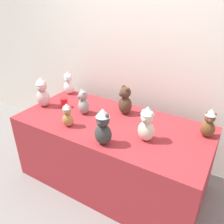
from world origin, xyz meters
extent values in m
plane|color=gray|center=(0.00, 0.00, 0.00)|extent=(10.00, 10.00, 0.00)
cube|color=silver|center=(0.00, 0.97, 1.30)|extent=(7.00, 0.08, 2.60)
cube|color=maroon|center=(0.00, 0.25, 0.38)|extent=(1.97, 0.94, 0.76)
ellipsoid|color=gray|center=(-0.37, 0.27, 0.85)|extent=(0.18, 0.18, 0.17)
sphere|color=gray|center=(-0.37, 0.27, 0.97)|extent=(0.10, 0.10, 0.10)
sphere|color=gray|center=(-0.39, 0.28, 1.01)|extent=(0.04, 0.04, 0.04)
sphere|color=gray|center=(-0.34, 0.25, 1.01)|extent=(0.04, 0.04, 0.04)
sphere|color=slate|center=(-0.39, 0.23, 0.97)|extent=(0.04, 0.04, 0.04)
ellipsoid|color=brown|center=(0.87, 0.48, 0.84)|extent=(0.15, 0.13, 0.16)
sphere|color=brown|center=(0.87, 0.48, 0.96)|extent=(0.09, 0.09, 0.09)
sphere|color=brown|center=(0.85, 0.47, 0.99)|extent=(0.04, 0.04, 0.04)
sphere|color=brown|center=(0.90, 0.49, 0.99)|extent=(0.04, 0.04, 0.04)
sphere|color=brown|center=(0.88, 0.44, 0.95)|extent=(0.04, 0.04, 0.04)
cone|color=silver|center=(0.87, 0.48, 1.01)|extent=(0.10, 0.10, 0.06)
ellipsoid|color=beige|center=(-0.88, 0.18, 0.86)|extent=(0.19, 0.18, 0.19)
sphere|color=beige|center=(-0.88, 0.18, 1.00)|extent=(0.12, 0.12, 0.12)
sphere|color=beige|center=(-0.91, 0.16, 1.05)|extent=(0.04, 0.04, 0.04)
sphere|color=beige|center=(-0.84, 0.19, 1.05)|extent=(0.04, 0.04, 0.04)
sphere|color=#A88783|center=(-0.86, 0.13, 0.99)|extent=(0.05, 0.05, 0.05)
cone|color=silver|center=(-0.88, 0.18, 1.07)|extent=(0.12, 0.12, 0.08)
ellipsoid|color=#4C3323|center=(0.02, 0.49, 0.86)|extent=(0.21, 0.20, 0.20)
sphere|color=#4C3323|center=(0.02, 0.49, 1.01)|extent=(0.12, 0.12, 0.12)
sphere|color=#4C3323|center=(-0.01, 0.51, 1.06)|extent=(0.04, 0.04, 0.04)
sphere|color=#4C3323|center=(0.05, 0.47, 1.06)|extent=(0.04, 0.04, 0.04)
sphere|color=#412E23|center=(-0.01, 0.45, 1.00)|extent=(0.05, 0.05, 0.05)
ellipsoid|color=beige|center=(0.42, 0.14, 0.86)|extent=(0.16, 0.14, 0.19)
sphere|color=beige|center=(0.42, 0.14, 0.99)|extent=(0.11, 0.11, 0.11)
sphere|color=beige|center=(0.38, 0.14, 1.04)|extent=(0.04, 0.04, 0.04)
sphere|color=beige|center=(0.45, 0.14, 1.04)|extent=(0.04, 0.04, 0.04)
sphere|color=#ABA08A|center=(0.41, 0.09, 0.98)|extent=(0.05, 0.05, 0.05)
cone|color=silver|center=(0.42, 0.14, 1.06)|extent=(0.12, 0.12, 0.07)
ellipsoid|color=#B27A42|center=(-0.34, -0.03, 0.83)|extent=(0.13, 0.12, 0.14)
sphere|color=#B27A42|center=(-0.34, -0.03, 0.93)|extent=(0.08, 0.08, 0.08)
sphere|color=#B27A42|center=(-0.36, -0.04, 0.97)|extent=(0.03, 0.03, 0.03)
sphere|color=#B27A42|center=(-0.31, -0.02, 0.97)|extent=(0.03, 0.03, 0.03)
sphere|color=olive|center=(-0.33, -0.06, 0.93)|extent=(0.03, 0.03, 0.03)
cone|color=silver|center=(-0.34, -0.03, 0.98)|extent=(0.09, 0.09, 0.05)
ellipsoid|color=white|center=(-0.86, 0.61, 0.85)|extent=(0.16, 0.15, 0.17)
sphere|color=white|center=(-0.86, 0.61, 0.97)|extent=(0.10, 0.10, 0.10)
sphere|color=white|center=(-0.89, 0.60, 1.01)|extent=(0.04, 0.04, 0.04)
sphere|color=white|center=(-0.83, 0.62, 1.01)|extent=(0.04, 0.04, 0.04)
sphere|color=#B4B3AF|center=(-0.85, 0.57, 0.96)|extent=(0.04, 0.04, 0.04)
cone|color=silver|center=(-0.86, 0.61, 1.03)|extent=(0.11, 0.11, 0.07)
ellipsoid|color=#383533|center=(0.12, -0.10, 0.86)|extent=(0.16, 0.13, 0.19)
sphere|color=#383533|center=(0.12, -0.10, 1.00)|extent=(0.11, 0.11, 0.11)
sphere|color=#383533|center=(0.09, -0.10, 1.04)|extent=(0.04, 0.04, 0.04)
sphere|color=#383533|center=(0.16, -0.10, 1.04)|extent=(0.04, 0.04, 0.04)
sphere|color=#32302E|center=(0.12, -0.15, 0.99)|extent=(0.05, 0.05, 0.05)
cone|color=silver|center=(0.12, -0.10, 1.07)|extent=(0.12, 0.12, 0.07)
cylinder|color=red|center=(-0.65, 0.27, 0.82)|extent=(0.08, 0.08, 0.11)
camera|label=1|loc=(1.04, -1.49, 1.94)|focal=36.79mm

